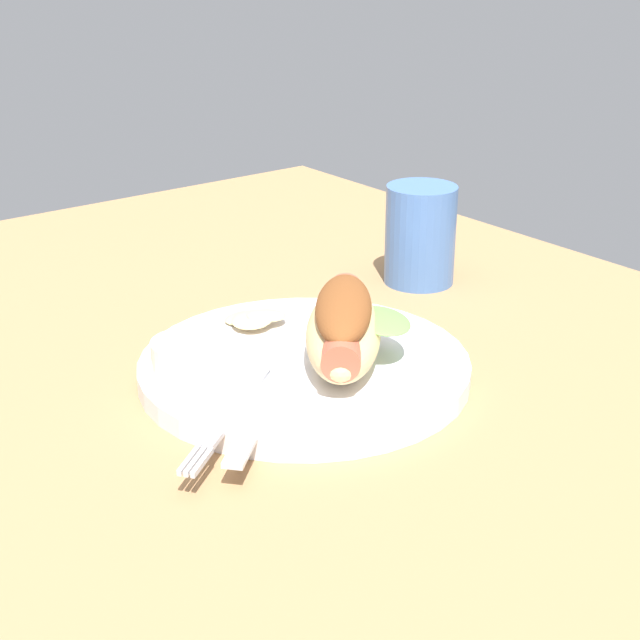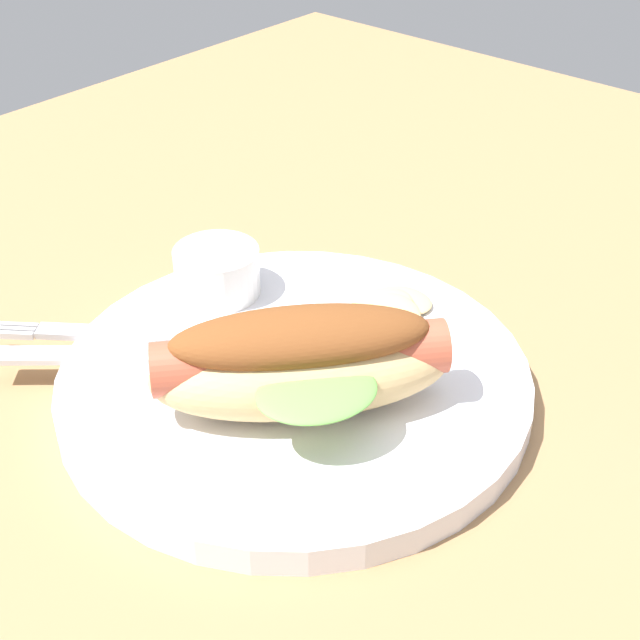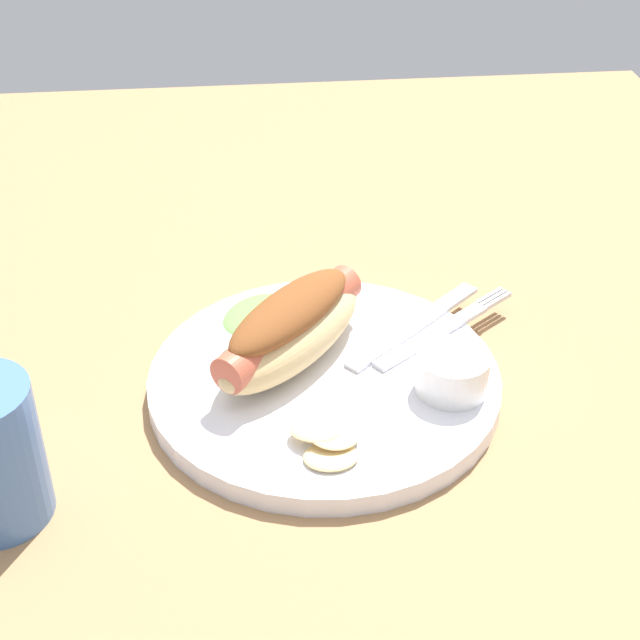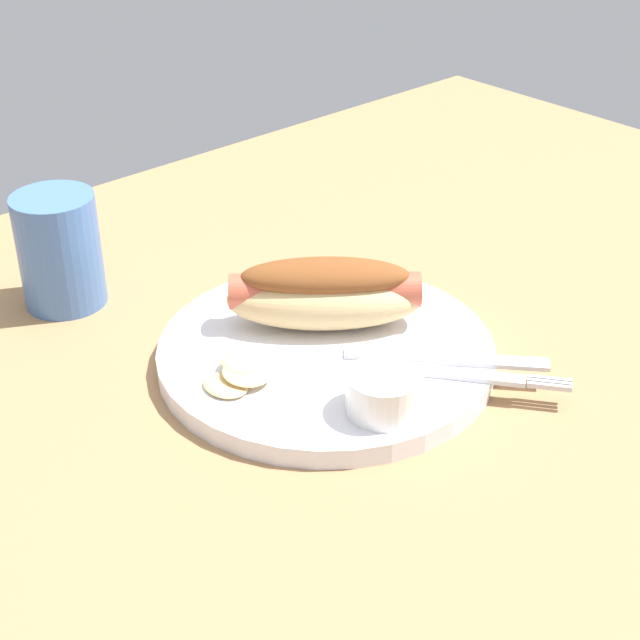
% 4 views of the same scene
% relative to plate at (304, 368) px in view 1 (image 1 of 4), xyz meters
% --- Properties ---
extents(ground_plane, '(1.20, 0.90, 0.02)m').
position_rel_plate_xyz_m(ground_plane, '(-0.04, 0.03, -0.02)').
color(ground_plane, '#9E754C').
extents(plate, '(0.26, 0.26, 0.02)m').
position_rel_plate_xyz_m(plate, '(0.00, 0.00, 0.00)').
color(plate, white).
rests_on(plate, ground_plane).
extents(hot_dog, '(0.16, 0.14, 0.06)m').
position_rel_plate_xyz_m(hot_dog, '(-0.02, -0.02, 0.04)').
color(hot_dog, '#DBB77A').
rests_on(hot_dog, plate).
extents(sauce_ramekin, '(0.05, 0.05, 0.03)m').
position_rel_plate_xyz_m(sauce_ramekin, '(0.03, 0.09, 0.02)').
color(sauce_ramekin, white).
rests_on(sauce_ramekin, plate).
extents(fork, '(0.10, 0.13, 0.00)m').
position_rel_plate_xyz_m(fork, '(-0.05, 0.10, 0.01)').
color(fork, silver).
rests_on(fork, plate).
extents(knife, '(0.11, 0.12, 0.00)m').
position_rel_plate_xyz_m(knife, '(-0.05, 0.08, 0.01)').
color(knife, silver).
rests_on(knife, plate).
extents(chips_pile, '(0.06, 0.06, 0.01)m').
position_rel_plate_xyz_m(chips_pile, '(0.08, -0.01, 0.01)').
color(chips_pile, '#E9C37C').
rests_on(chips_pile, plate).
extents(drinking_cup, '(0.07, 0.07, 0.10)m').
position_rel_plate_xyz_m(drinking_cup, '(0.10, -0.22, 0.04)').
color(drinking_cup, '#4770B2').
rests_on(drinking_cup, ground_plane).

